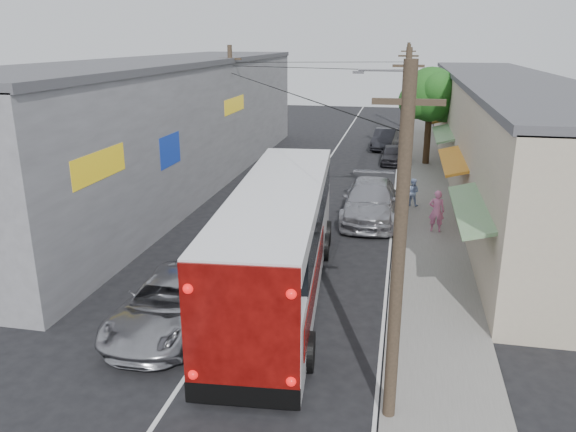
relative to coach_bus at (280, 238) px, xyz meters
name	(u,v)px	position (x,y,z in m)	size (l,w,h in m)	color
ground	(204,349)	(-1.31, -4.11, -1.96)	(120.00, 120.00, 0.00)	black
sidewalk	(423,185)	(5.19, 15.89, -1.90)	(3.00, 80.00, 0.12)	slate
building_right	(503,130)	(9.68, 17.89, 1.19)	(7.09, 40.00, 6.25)	#B6A790
building_left	(168,122)	(-9.80, 13.89, 1.69)	(7.20, 36.00, 7.25)	gray
utility_poles	(369,114)	(1.82, 16.22, 2.17)	(11.80, 45.28, 8.00)	#473828
street_tree	(432,96)	(5.57, 21.91, 2.71)	(4.40, 4.00, 6.60)	#3F2B19
coach_bus	(280,238)	(0.00, 0.00, 0.00)	(3.90, 13.34, 3.79)	white
jeepney	(170,304)	(-2.71, -3.11, -1.19)	(2.56, 5.56, 1.55)	#A9A8AF
parked_suv	(370,201)	(2.49, 8.89, -1.06)	(2.54, 6.25, 1.81)	#9B9BA3
parked_car_mid	(392,154)	(3.20, 21.89, -1.32)	(1.53, 3.79, 1.29)	#26262B
parked_car_far	(385,139)	(2.49, 27.40, -1.19)	(1.64, 4.69, 1.55)	black
pedestrian_near	(437,211)	(5.51, 7.30, -0.90)	(0.69, 0.45, 1.89)	pink
pedestrian_far	(413,192)	(4.50, 11.25, -1.13)	(0.69, 0.54, 1.43)	#92A8D5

